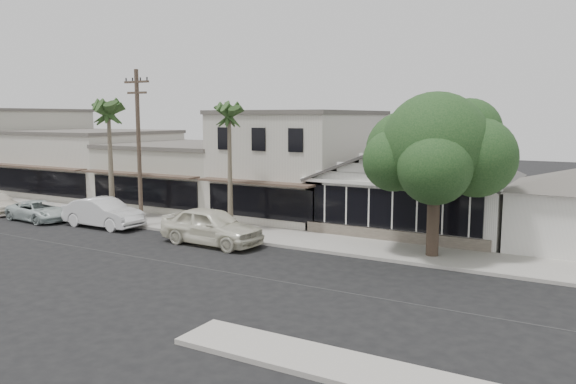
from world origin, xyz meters
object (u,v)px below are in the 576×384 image
Objects in this scene: car_0 at (211,226)px; car_2 at (38,211)px; car_1 at (103,213)px; shade_tree at (436,149)px; utility_pole at (139,145)px.

car_2 is (-13.17, -0.23, -0.31)m from car_0.
car_0 reaches higher than car_1.
car_0 is at bearing -163.77° from shade_tree.
shade_tree is (23.47, 3.22, 4.30)m from car_2.
car_1 is at bearing -171.98° from shade_tree.
utility_pole reaches higher than car_1.
car_1 is (-8.17, 0.40, -0.09)m from car_0.
shade_tree reaches higher than car_0.
shade_tree is at bearing -82.10° from car_1.
car_1 is (-1.94, -1.06, -3.94)m from utility_pole.
car_2 is (-6.94, -1.68, -4.17)m from utility_pole.
utility_pole reaches higher than car_0.
car_2 is at bearing -166.37° from utility_pole.
car_1 is 19.09m from shade_tree.
utility_pole is 7.47m from car_0.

